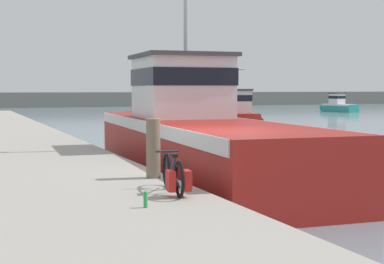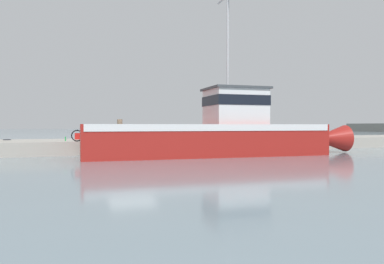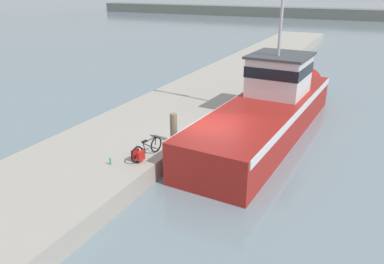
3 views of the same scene
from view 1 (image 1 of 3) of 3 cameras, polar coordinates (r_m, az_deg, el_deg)
name	(u,v)px [view 1 (image 1 of 3)]	position (r m, az deg, el deg)	size (l,w,h in m)	color
ground_plane	(210,204)	(13.26, 1.71, -7.01)	(320.00, 320.00, 0.00)	gray
dock_pier	(37,200)	(12.22, -14.76, -6.35)	(5.36, 80.00, 0.74)	#A39E93
far_shoreline	(201,99)	(91.57, 0.86, 3.25)	(180.00, 5.00, 2.08)	slate
fishing_boat_main	(191,133)	(17.66, -0.10, -0.06)	(4.00, 15.41, 10.30)	maroon
boat_orange_near	(234,115)	(35.32, 4.11, 1.64)	(2.31, 7.47, 4.14)	#AD231E
boat_white_moored	(338,105)	(67.86, 14.01, 2.57)	(2.16, 5.08, 2.12)	teal
bicycle_touring	(175,176)	(10.32, -1.69, -4.26)	(0.58, 1.73, 0.70)	black
mooring_post	(153,148)	(12.15, -3.77, -1.59)	(0.29, 0.29, 1.23)	#756651
water_bottle_on_curb	(146,200)	(9.19, -4.53, -6.55)	(0.06, 0.06, 0.25)	green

